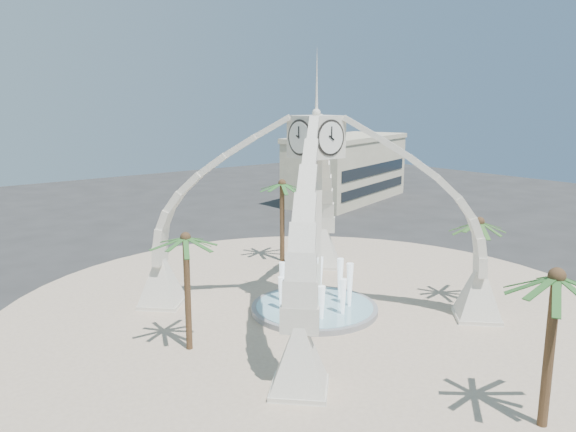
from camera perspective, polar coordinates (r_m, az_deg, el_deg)
ground at (r=36.18m, az=2.70°, el=-9.69°), size 140.00×140.00×0.00m
plaza at (r=36.17m, az=2.70°, el=-9.65°), size 40.00×40.00×0.06m
clock_tower at (r=34.35m, az=2.80°, el=0.44°), size 17.94×17.94×16.30m
fountain at (r=36.07m, az=2.70°, el=-9.27°), size 8.00×8.00×3.62m
building_ne at (r=75.15m, az=6.02°, el=4.85°), size 21.87×14.17×8.60m
palm_east at (r=37.90m, az=18.89°, el=-0.68°), size 4.68×4.68×6.29m
palm_west at (r=29.49m, az=-10.37°, el=-2.38°), size 3.74×3.74×6.89m
palm_north at (r=45.53m, az=-0.60°, el=3.21°), size 4.38×4.38×7.35m
palm_south at (r=24.33m, az=25.63°, el=-5.77°), size 5.17×5.17×7.28m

